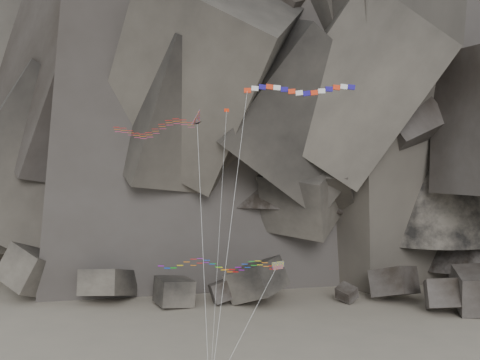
# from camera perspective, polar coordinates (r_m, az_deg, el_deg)

# --- Properties ---
(headland) EXTENTS (110.00, 70.00, 84.00)m
(headland) POSITION_cam_1_polar(r_m,az_deg,el_deg) (126.41, 3.12, 11.35)
(headland) COLOR #595249
(headland) RESTS_ON ground
(boulder_field) EXTENTS (74.15, 15.06, 9.29)m
(boulder_field) POSITION_cam_1_polar(r_m,az_deg,el_deg) (90.81, 1.15, -10.37)
(boulder_field) COLOR #47423F
(boulder_field) RESTS_ON ground
(delta_kite) EXTENTS (12.23, 9.34, 25.62)m
(delta_kite) POSITION_cam_1_polar(r_m,az_deg,el_deg) (61.35, -8.50, 4.88)
(delta_kite) COLOR red
(delta_kite) RESTS_ON ground
(banner_kite) EXTENTS (12.78, 10.59, 28.04)m
(banner_kite) POSITION_cam_1_polar(r_m,az_deg,el_deg) (60.09, 5.57, 8.39)
(banner_kite) COLOR red
(banner_kite) RESTS_ON ground
(parafoil_kite) EXTENTS (12.56, 7.18, 11.03)m
(parafoil_kite) POSITION_cam_1_polar(r_m,az_deg,el_deg) (58.58, -2.46, -8.00)
(parafoil_kite) COLOR #E0E90C
(parafoil_kite) RESTS_ON ground
(pennant_kite) EXTENTS (0.49, 8.64, 25.60)m
(pennant_kite) POSITION_cam_1_polar(r_m,az_deg,el_deg) (57.07, -1.72, -0.41)
(pennant_kite) COLOR red
(pennant_kite) RESTS_ON ground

